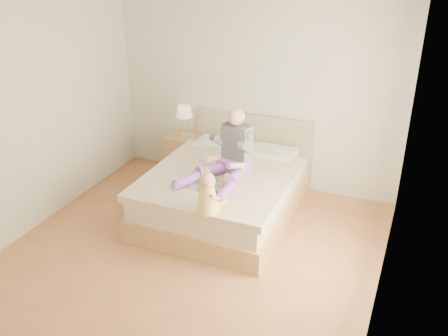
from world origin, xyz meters
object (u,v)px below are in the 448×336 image
at_px(nightstand, 184,154).
at_px(adult, 229,157).
at_px(tray, 212,186).
at_px(baby, 208,195).
at_px(bed, 226,189).

relative_size(nightstand, adult, 0.58).
xyz_separation_m(adult, tray, (-0.06, -0.38, -0.21)).
relative_size(nightstand, tray, 1.21).
xyz_separation_m(tray, baby, (0.18, -0.48, 0.15)).
relative_size(adult, baby, 2.43).
bearing_deg(tray, nightstand, 145.87).
xyz_separation_m(bed, tray, (0.04, -0.53, 0.32)).
bearing_deg(adult, tray, -87.52).
bearing_deg(nightstand, adult, -43.94).
height_order(nightstand, adult, adult).
xyz_separation_m(bed, adult, (0.10, -0.15, 0.54)).
bearing_deg(adult, bed, 134.30).
bearing_deg(tray, adult, 99.23).
relative_size(bed, baby, 5.03).
height_order(nightstand, baby, baby).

